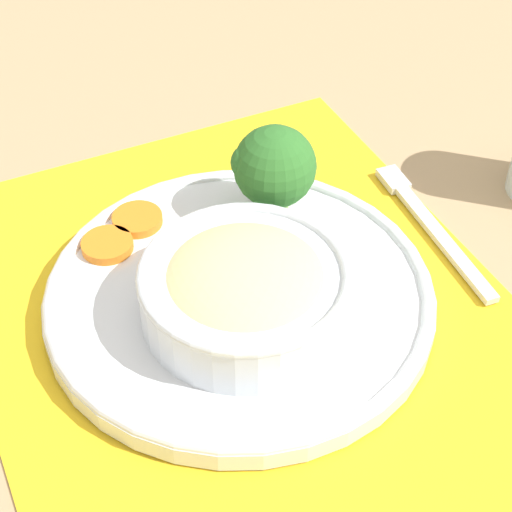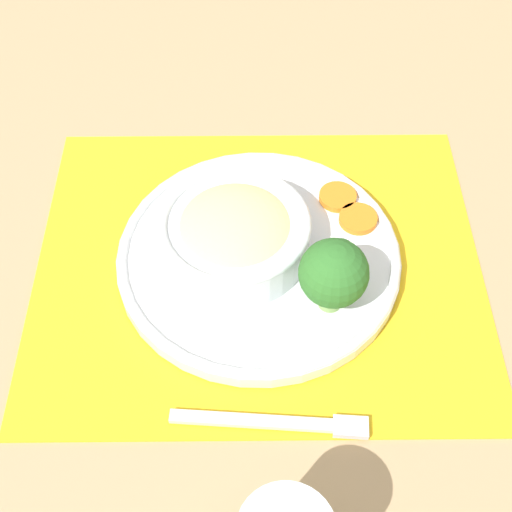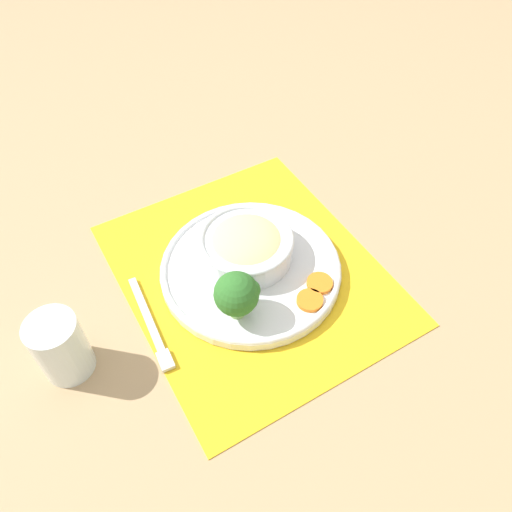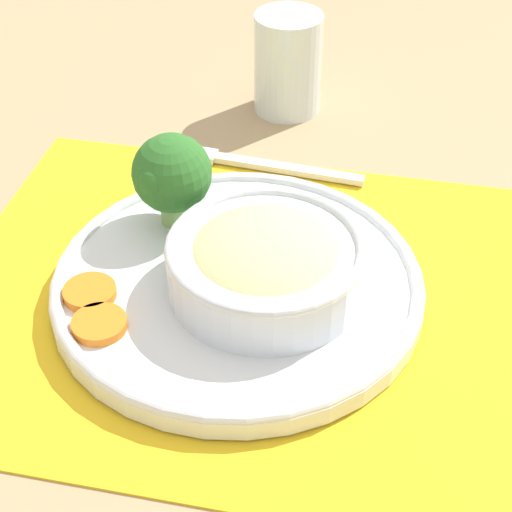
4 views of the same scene
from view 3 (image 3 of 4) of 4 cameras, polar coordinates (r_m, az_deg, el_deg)
ground_plane at (r=0.85m, az=-0.60°, el=-2.01°), size 4.00×4.00×0.00m
placemat at (r=0.85m, az=-0.60°, el=-1.93°), size 0.44×0.51×0.00m
plate at (r=0.83m, az=-0.61°, el=-1.36°), size 0.30×0.30×0.02m
bowl at (r=0.83m, az=-1.11°, el=1.33°), size 0.16×0.16×0.05m
broccoli_floret at (r=0.74m, az=-2.21°, el=-4.38°), size 0.07×0.07×0.08m
carrot_slice_near at (r=0.79m, az=6.17°, el=-5.06°), size 0.04×0.04×0.01m
carrot_slice_middle at (r=0.81m, az=7.29°, el=-3.11°), size 0.04×0.04×0.01m
water_glass at (r=0.76m, az=-21.31°, el=-9.88°), size 0.07×0.07×0.11m
fork at (r=0.79m, az=-11.67°, el=-8.36°), size 0.04×0.18×0.01m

